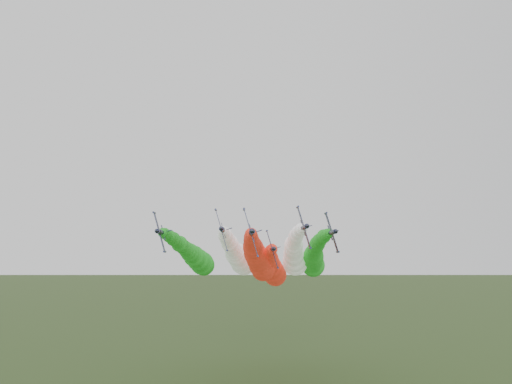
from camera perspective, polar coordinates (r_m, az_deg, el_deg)
The scene contains 6 objects.
jet_lead at distance 140.13m, azimuth 0.29°, elevation -7.73°, with size 10.04×74.42×16.59m.
jet_inner_left at distance 155.23m, azimuth -2.08°, elevation -7.31°, with size 9.98×74.36×16.53m.
jet_inner_right at distance 154.88m, azimuth 4.42°, elevation -7.17°, with size 10.49×74.86×17.04m.
jet_outer_left at distance 161.39m, azimuth -7.00°, elevation -7.40°, with size 10.00×74.38×16.55m.
jet_outer_right at distance 161.04m, azimuth 6.67°, elevation -7.38°, with size 10.40×74.78×16.95m.
jet_trail at distance 167.53m, azimuth 1.93°, elevation -8.68°, with size 10.41×74.79×16.96m.
Camera 1 is at (-10.27, -105.75, 37.65)m, focal length 35.00 mm.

